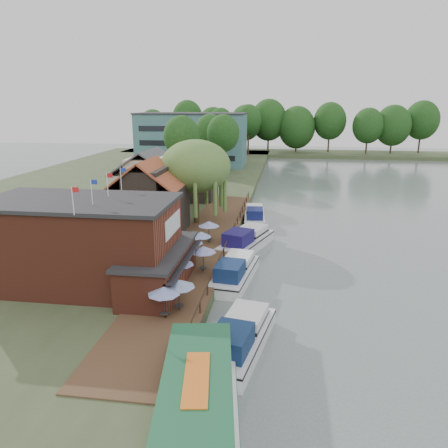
{
  "coord_description": "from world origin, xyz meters",
  "views": [
    {
      "loc": [
        0.49,
        -33.03,
        15.82
      ],
      "look_at": [
        -6.0,
        12.0,
        3.0
      ],
      "focal_mm": 35.0,
      "sensor_mm": 36.0,
      "label": 1
    }
  ],
  "objects_px": {
    "cottage_c": "(192,172)",
    "cruiser_1": "(235,269)",
    "cottage_b": "(150,181)",
    "cruiser_0": "(240,333)",
    "cottage_a": "(149,197)",
    "umbrella_2": "(180,272)",
    "cruiser_2": "(246,238)",
    "umbrella_4": "(190,250)",
    "umbrella_6": "(209,232)",
    "cruiser_3": "(255,214)",
    "tour_boat": "(196,416)",
    "umbrella_3": "(203,259)",
    "umbrella_0": "(164,302)",
    "umbrella_1": "(179,295)",
    "umbrella_5": "(201,243)",
    "hotel_block": "(192,139)",
    "willow": "(196,182)",
    "swan": "(189,388)",
    "pub": "(104,244)"
  },
  "relations": [
    {
      "from": "cottage_c",
      "to": "cruiser_1",
      "type": "distance_m",
      "value": 31.33
    },
    {
      "from": "cottage_b",
      "to": "cruiser_0",
      "type": "height_order",
      "value": "cottage_b"
    },
    {
      "from": "cottage_a",
      "to": "umbrella_2",
      "type": "height_order",
      "value": "cottage_a"
    },
    {
      "from": "cruiser_2",
      "to": "umbrella_4",
      "type": "bearing_deg",
      "value": -102.6
    },
    {
      "from": "cottage_a",
      "to": "umbrella_2",
      "type": "distance_m",
      "value": 16.36
    },
    {
      "from": "umbrella_6",
      "to": "cruiser_3",
      "type": "height_order",
      "value": "umbrella_6"
    },
    {
      "from": "cottage_c",
      "to": "tour_boat",
      "type": "bearing_deg",
      "value": -77.68
    },
    {
      "from": "umbrella_3",
      "to": "cruiser_1",
      "type": "relative_size",
      "value": 0.24
    },
    {
      "from": "cruiser_2",
      "to": "tour_boat",
      "type": "height_order",
      "value": "tour_boat"
    },
    {
      "from": "cottage_a",
      "to": "cruiser_0",
      "type": "xyz_separation_m",
      "value": [
        12.89,
        -21.73,
        -4.01
      ]
    },
    {
      "from": "umbrella_2",
      "to": "cruiser_0",
      "type": "height_order",
      "value": "umbrella_2"
    },
    {
      "from": "umbrella_3",
      "to": "umbrella_4",
      "type": "relative_size",
      "value": 0.97
    },
    {
      "from": "cottage_a",
      "to": "umbrella_0",
      "type": "xyz_separation_m",
      "value": [
        7.39,
        -20.1,
        -2.96
      ]
    },
    {
      "from": "umbrella_1",
      "to": "tour_boat",
      "type": "distance_m",
      "value": 12.01
    },
    {
      "from": "tour_boat",
      "to": "umbrella_4",
      "type": "bearing_deg",
      "value": 94.47
    },
    {
      "from": "cottage_a",
      "to": "umbrella_1",
      "type": "bearing_deg",
      "value": -66.62
    },
    {
      "from": "umbrella_5",
      "to": "hotel_block",
      "type": "bearing_deg",
      "value": 102.93
    },
    {
      "from": "cottage_b",
      "to": "cruiser_1",
      "type": "bearing_deg",
      "value": -55.09
    },
    {
      "from": "cruiser_0",
      "to": "tour_boat",
      "type": "height_order",
      "value": "tour_boat"
    },
    {
      "from": "cottage_c",
      "to": "cruiser_0",
      "type": "relative_size",
      "value": 0.84
    },
    {
      "from": "tour_boat",
      "to": "umbrella_5",
      "type": "bearing_deg",
      "value": 91.83
    },
    {
      "from": "umbrella_4",
      "to": "umbrella_5",
      "type": "distance_m",
      "value": 2.21
    },
    {
      "from": "hotel_block",
      "to": "umbrella_3",
      "type": "bearing_deg",
      "value": -77.05
    },
    {
      "from": "umbrella_3",
      "to": "umbrella_5",
      "type": "height_order",
      "value": "same"
    },
    {
      "from": "umbrella_5",
      "to": "cruiser_3",
      "type": "bearing_deg",
      "value": 76.47
    },
    {
      "from": "umbrella_6",
      "to": "umbrella_2",
      "type": "bearing_deg",
      "value": -91.65
    },
    {
      "from": "willow",
      "to": "umbrella_3",
      "type": "xyz_separation_m",
      "value": [
        3.94,
        -16.12,
        -3.93
      ]
    },
    {
      "from": "cottage_b",
      "to": "willow",
      "type": "distance_m",
      "value": 9.07
    },
    {
      "from": "cruiser_0",
      "to": "cruiser_1",
      "type": "relative_size",
      "value": 1.03
    },
    {
      "from": "umbrella_0",
      "to": "cottage_a",
      "type": "bearing_deg",
      "value": 110.19
    },
    {
      "from": "hotel_block",
      "to": "cruiser_3",
      "type": "xyz_separation_m",
      "value": [
        18.44,
        -45.87,
        -6.0
      ]
    },
    {
      "from": "umbrella_4",
      "to": "willow",
      "type": "bearing_deg",
      "value": 99.27
    },
    {
      "from": "umbrella_5",
      "to": "tour_boat",
      "type": "distance_m",
      "value": 23.91
    },
    {
      "from": "willow",
      "to": "umbrella_0",
      "type": "bearing_deg",
      "value": -83.43
    },
    {
      "from": "umbrella_4",
      "to": "umbrella_5",
      "type": "bearing_deg",
      "value": 73.26
    },
    {
      "from": "cruiser_1",
      "to": "tour_boat",
      "type": "relative_size",
      "value": 0.67
    },
    {
      "from": "hotel_block",
      "to": "cruiser_2",
      "type": "relative_size",
      "value": 2.39
    },
    {
      "from": "umbrella_0",
      "to": "cruiser_3",
      "type": "relative_size",
      "value": 0.25
    },
    {
      "from": "cruiser_1",
      "to": "cruiser_3",
      "type": "xyz_separation_m",
      "value": [
        0.24,
        20.47,
        -0.05
      ]
    },
    {
      "from": "cottage_c",
      "to": "swan",
      "type": "xyz_separation_m",
      "value": [
        9.5,
        -45.39,
        -5.03
      ]
    },
    {
      "from": "hotel_block",
      "to": "umbrella_1",
      "type": "bearing_deg",
      "value": -78.57
    },
    {
      "from": "cruiser_1",
      "to": "swan",
      "type": "height_order",
      "value": "cruiser_1"
    },
    {
      "from": "swan",
      "to": "umbrella_0",
      "type": "bearing_deg",
      "value": 116.3
    },
    {
      "from": "cruiser_1",
      "to": "cruiser_3",
      "type": "distance_m",
      "value": 20.48
    },
    {
      "from": "willow",
      "to": "umbrella_0",
      "type": "height_order",
      "value": "willow"
    },
    {
      "from": "pub",
      "to": "cottage_c",
      "type": "relative_size",
      "value": 2.35
    },
    {
      "from": "willow",
      "to": "pub",
      "type": "bearing_deg",
      "value": -99.93
    },
    {
      "from": "hotel_block",
      "to": "willow",
      "type": "height_order",
      "value": "hotel_block"
    },
    {
      "from": "umbrella_1",
      "to": "umbrella_2",
      "type": "xyz_separation_m",
      "value": [
        -0.97,
        4.34,
        0.0
      ]
    },
    {
      "from": "umbrella_2",
      "to": "hotel_block",
      "type": "bearing_deg",
      "value": 101.35
    }
  ]
}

